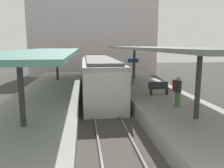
# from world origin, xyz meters

# --- Properties ---
(ground_plane) EXTENTS (80.00, 80.00, 0.00)m
(ground_plane) POSITION_xyz_m (0.00, 0.00, 0.00)
(ground_plane) COLOR #383835
(platform_left) EXTENTS (4.40, 28.00, 1.00)m
(platform_left) POSITION_xyz_m (-3.80, 0.00, 0.50)
(platform_left) COLOR #9E9E99
(platform_left) RESTS_ON ground_plane
(platform_right) EXTENTS (4.40, 28.00, 1.00)m
(platform_right) POSITION_xyz_m (3.80, 0.00, 0.50)
(platform_right) COLOR #9E9E99
(platform_right) RESTS_ON ground_plane
(track_ballast) EXTENTS (3.20, 28.00, 0.20)m
(track_ballast) POSITION_xyz_m (0.00, 0.00, 0.10)
(track_ballast) COLOR #4C4742
(track_ballast) RESTS_ON ground_plane
(rail_near_side) EXTENTS (0.08, 28.00, 0.14)m
(rail_near_side) POSITION_xyz_m (-0.72, 0.00, 0.27)
(rail_near_side) COLOR slate
(rail_near_side) RESTS_ON track_ballast
(rail_far_side) EXTENTS (0.08, 28.00, 0.14)m
(rail_far_side) POSITION_xyz_m (0.72, 0.00, 0.27)
(rail_far_side) COLOR slate
(rail_far_side) RESTS_ON track_ballast
(commuter_train) EXTENTS (2.78, 14.15, 3.10)m
(commuter_train) POSITION_xyz_m (0.00, 5.00, 1.73)
(commuter_train) COLOR #ADADB2
(commuter_train) RESTS_ON track_ballast
(canopy_left) EXTENTS (4.18, 21.00, 3.00)m
(canopy_left) POSITION_xyz_m (-3.80, 1.40, 3.89)
(canopy_left) COLOR #333335
(canopy_left) RESTS_ON platform_left
(canopy_right) EXTENTS (4.18, 21.00, 3.20)m
(canopy_right) POSITION_xyz_m (3.80, 1.40, 4.08)
(canopy_right) COLOR #333335
(canopy_right) RESTS_ON platform_right
(platform_bench) EXTENTS (1.40, 0.41, 0.86)m
(platform_bench) POSITION_xyz_m (3.78, 0.18, 1.46)
(platform_bench) COLOR black
(platform_bench) RESTS_ON platform_right
(platform_sign) EXTENTS (0.90, 0.08, 2.21)m
(platform_sign) POSITION_xyz_m (2.87, 4.12, 2.62)
(platform_sign) COLOR #262628
(platform_sign) RESTS_ON platform_right
(litter_bin) EXTENTS (0.44, 0.44, 0.80)m
(litter_bin) POSITION_xyz_m (5.46, 1.31, 1.40)
(litter_bin) COLOR maroon
(litter_bin) RESTS_ON platform_right
(passenger_near_bench) EXTENTS (0.36, 0.36, 1.64)m
(passenger_near_bench) POSITION_xyz_m (3.76, -2.92, 1.85)
(passenger_near_bench) COLOR #386B3D
(passenger_near_bench) RESTS_ON platform_right
(station_building_backdrop) EXTENTS (18.00, 6.00, 11.00)m
(station_building_backdrop) POSITION_xyz_m (0.31, 20.00, 5.50)
(station_building_backdrop) COLOR #B7B2B7
(station_building_backdrop) RESTS_ON ground_plane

